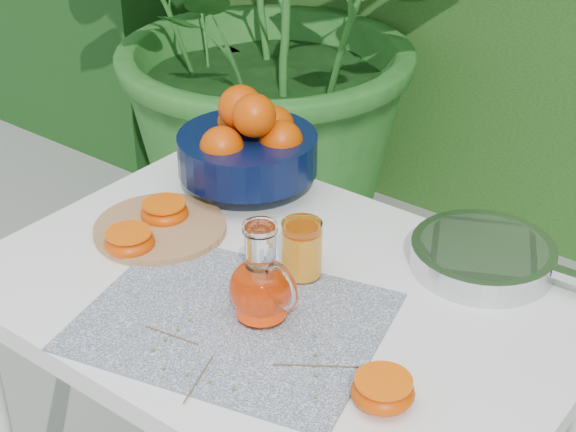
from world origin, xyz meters
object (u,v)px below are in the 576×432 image
Objects in this scene: white_table at (281,327)px; fruit_bowl at (249,144)px; juice_pitcher at (262,286)px; cutting_board at (160,228)px; saute_pan at (485,255)px.

fruit_bowl reaches higher than white_table.
cutting_board is at bearing 164.15° from juice_pitcher.
cutting_board is 0.55× the size of saute_pan.
white_table is at bearing -41.96° from fruit_bowl.
cutting_board is 0.80× the size of fruit_bowl.
white_table is 0.40m from fruit_bowl.
fruit_bowl is (0.03, 0.23, 0.09)m from cutting_board.
juice_pitcher is at bearing -71.59° from white_table.
fruit_bowl reaches higher than cutting_board.
juice_pitcher is 0.41m from saute_pan.
cutting_board is 0.25m from fruit_bowl.
saute_pan reaches higher than cutting_board.
white_table is 0.17m from juice_pitcher.
fruit_bowl is at bearing 138.04° from white_table.
saute_pan is at bearing 47.27° from white_table.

